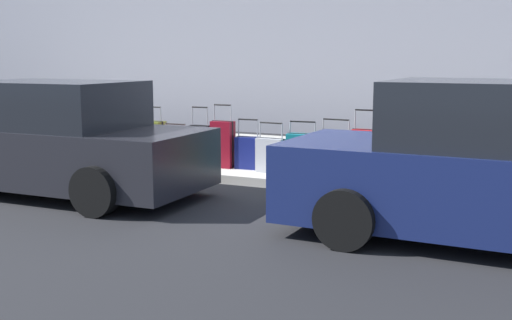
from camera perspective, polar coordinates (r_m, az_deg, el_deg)
The scene contains 19 objects.
ground_plane at distance 9.99m, azimuth -3.65°, elevation -2.10°, with size 40.00×40.00×0.00m, color black.
sidewalk_curb at distance 12.20m, azimuth 1.97°, elevation 0.31°, with size 18.00×5.00×0.14m, color #ADA89E.
suitcase_maroon_0 at distance 9.41m, azimuth 15.31°, elevation -0.06°, with size 0.44×0.21×0.77m.
suitcase_black_1 at distance 9.48m, azimuth 12.48°, elevation 0.29°, with size 0.43×0.24×0.82m.
suitcase_red_2 at distance 9.60m, azimuth 9.81°, elevation 0.47°, with size 0.41×0.22×1.07m.
suitcase_olive_3 at distance 9.83m, azimuth 7.15°, elevation 0.33°, with size 0.51×0.28×0.90m.
suitcase_teal_4 at distance 9.96m, azimuth 4.18°, elevation 0.55°, with size 0.49×0.29×0.85m.
suitcase_silver_5 at distance 10.10m, azimuth 1.34°, elevation 0.43°, with size 0.47×0.25×0.81m.
suitcase_navy_6 at distance 10.43m, azimuth -0.71°, elevation 0.66°, with size 0.41×0.24×0.83m.
suitcase_maroon_7 at distance 10.55m, azimuth -3.00°, elevation 1.42°, with size 0.38×0.22×1.06m.
suitcase_black_8 at distance 10.72m, azimuth -5.03°, elevation 1.29°, with size 0.36×0.24×1.01m.
suitcase_red_9 at distance 10.91m, azimuth -7.23°, elevation 1.30°, with size 0.46×0.20×0.72m.
suitcase_olive_10 at distance 11.19m, azimuth -9.12°, elevation 1.63°, with size 0.38×0.27×0.99m.
suitcase_teal_11 at distance 11.46m, azimuth -11.16°, elevation 1.54°, with size 0.51×0.27×0.92m.
fire_hydrant at distance 11.97m, azimuth -14.09°, elevation 2.12°, with size 0.39×0.21×0.76m.
bollard_post at distance 12.21m, azimuth -16.54°, elevation 2.09°, with size 0.14×0.14×0.77m, color brown.
parking_meter at distance 9.54m, azimuth 21.23°, elevation 2.63°, with size 0.12×0.09×1.27m.
parked_car_navy_0 at distance 7.08m, azimuth 21.80°, elevation -0.86°, with size 4.77×2.12×1.72m.
parked_car_charcoal_1 at distance 9.57m, azimuth -17.61°, elevation 1.59°, with size 4.49×2.05×1.62m.
Camera 1 is at (-4.70, 8.60, 1.96)m, focal length 44.51 mm.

